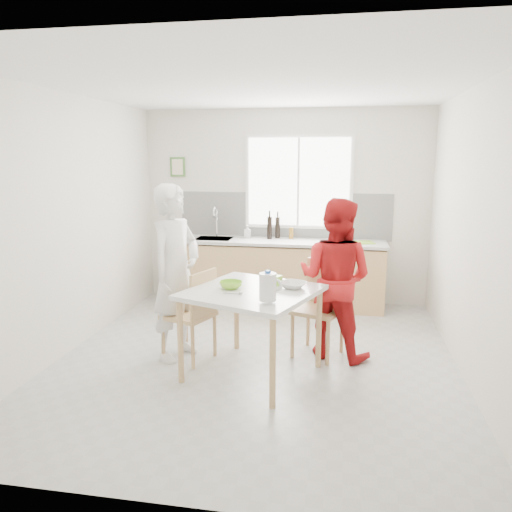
# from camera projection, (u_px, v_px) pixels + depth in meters

# --- Properties ---
(ground) EXTENTS (4.50, 4.50, 0.00)m
(ground) POSITION_uv_depth(u_px,v_px,m) (256.00, 359.00, 5.14)
(ground) COLOR #B7B7B2
(ground) RESTS_ON ground
(room_shell) EXTENTS (4.50, 4.50, 4.50)m
(room_shell) POSITION_uv_depth(u_px,v_px,m) (256.00, 199.00, 4.82)
(room_shell) COLOR silver
(room_shell) RESTS_ON ground
(window) EXTENTS (1.50, 0.06, 1.30)m
(window) POSITION_uv_depth(u_px,v_px,m) (298.00, 182.00, 6.92)
(window) COLOR white
(window) RESTS_ON room_shell
(backsplash) EXTENTS (3.00, 0.02, 0.65)m
(backsplash) POSITION_uv_depth(u_px,v_px,m) (284.00, 216.00, 7.06)
(backsplash) COLOR white
(backsplash) RESTS_ON room_shell
(picture_frame) EXTENTS (0.22, 0.03, 0.28)m
(picture_frame) POSITION_uv_depth(u_px,v_px,m) (178.00, 167.00, 7.19)
(picture_frame) COLOR #4B7E39
(picture_frame) RESTS_ON room_shell
(kitchen_counter) EXTENTS (2.84, 0.64, 1.37)m
(kitchen_counter) POSITION_uv_depth(u_px,v_px,m) (280.00, 276.00, 6.94)
(kitchen_counter) COLOR tan
(kitchen_counter) RESTS_ON ground
(dining_table) EXTENTS (1.39, 1.39, 0.84)m
(dining_table) POSITION_uv_depth(u_px,v_px,m) (252.00, 299.00, 4.64)
(dining_table) COLOR white
(dining_table) RESTS_ON ground
(chair_left) EXTENTS (0.56, 0.56, 0.95)m
(chair_left) POSITION_uv_depth(u_px,v_px,m) (194.00, 311.00, 5.02)
(chair_left) COLOR tan
(chair_left) RESTS_ON ground
(chair_far) EXTENTS (0.59, 0.59, 0.99)m
(chair_far) POSITION_uv_depth(u_px,v_px,m) (321.00, 303.00, 5.21)
(chair_far) COLOR tan
(chair_far) RESTS_ON ground
(person_white) EXTENTS (0.63, 0.76, 1.79)m
(person_white) POSITION_uv_depth(u_px,v_px,m) (176.00, 272.00, 5.06)
(person_white) COLOR white
(person_white) RESTS_ON ground
(person_red) EXTENTS (0.97, 0.86, 1.65)m
(person_red) POSITION_uv_depth(u_px,v_px,m) (335.00, 279.00, 5.10)
(person_red) COLOR red
(person_red) RESTS_ON ground
(bowl_green) EXTENTS (0.28, 0.28, 0.07)m
(bowl_green) POSITION_uv_depth(u_px,v_px,m) (231.00, 285.00, 4.68)
(bowl_green) COLOR #89D230
(bowl_green) RESTS_ON dining_table
(bowl_white) EXTENTS (0.31, 0.31, 0.06)m
(bowl_white) POSITION_uv_depth(u_px,v_px,m) (293.00, 285.00, 4.68)
(bowl_white) COLOR silver
(bowl_white) RESTS_ON dining_table
(milk_jug) EXTENTS (0.20, 0.15, 0.26)m
(milk_jug) POSITION_uv_depth(u_px,v_px,m) (268.00, 287.00, 4.20)
(milk_jug) COLOR white
(milk_jug) RESTS_ON dining_table
(green_box) EXTENTS (0.13, 0.13, 0.09)m
(green_box) POSITION_uv_depth(u_px,v_px,m) (276.00, 280.00, 4.81)
(green_box) COLOR #87D631
(green_box) RESTS_ON dining_table
(spoon) EXTENTS (0.16, 0.01, 0.01)m
(spoon) POSITION_uv_depth(u_px,v_px,m) (232.00, 293.00, 4.48)
(spoon) COLOR #A5A5AA
(spoon) RESTS_ON dining_table
(cutting_board) EXTENTS (0.40, 0.33, 0.01)m
(cutting_board) POSITION_uv_depth(u_px,v_px,m) (360.00, 242.00, 6.63)
(cutting_board) COLOR #81B92A
(cutting_board) RESTS_ON kitchen_counter
(wine_bottle_a) EXTENTS (0.07, 0.07, 0.32)m
(wine_bottle_a) POSITION_uv_depth(u_px,v_px,m) (270.00, 228.00, 6.92)
(wine_bottle_a) COLOR black
(wine_bottle_a) RESTS_ON kitchen_counter
(wine_bottle_b) EXTENTS (0.07, 0.07, 0.30)m
(wine_bottle_b) POSITION_uv_depth(u_px,v_px,m) (278.00, 228.00, 6.99)
(wine_bottle_b) COLOR black
(wine_bottle_b) RESTS_ON kitchen_counter
(jar_amber) EXTENTS (0.06, 0.06, 0.16)m
(jar_amber) POSITION_uv_depth(u_px,v_px,m) (291.00, 233.00, 6.95)
(jar_amber) COLOR olive
(jar_amber) RESTS_ON kitchen_counter
(soap_bottle) EXTENTS (0.08, 0.08, 0.18)m
(soap_bottle) POSITION_uv_depth(u_px,v_px,m) (247.00, 231.00, 7.03)
(soap_bottle) COLOR #999999
(soap_bottle) RESTS_ON kitchen_counter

